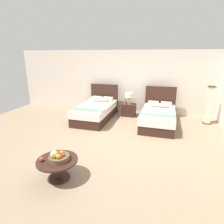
{
  "coord_description": "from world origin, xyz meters",
  "views": [
    {
      "loc": [
        1.31,
        -4.74,
        2.35
      ],
      "look_at": [
        -0.17,
        0.47,
        0.7
      ],
      "focal_mm": 30.4,
      "sensor_mm": 36.0,
      "label": 1
    }
  ],
  "objects_px": {
    "table_lamp": "(129,97)",
    "floor_lamp_corner": "(209,105)",
    "coffee_table": "(58,165)",
    "fruit_bowl": "(58,157)",
    "vase": "(125,101)",
    "loose_apple": "(42,159)",
    "bed_near_corner": "(158,117)",
    "bed_near_window": "(96,111)",
    "nightstand": "(129,110)"
  },
  "relations": [
    {
      "from": "fruit_bowl",
      "to": "loose_apple",
      "type": "bearing_deg",
      "value": -156.31
    },
    {
      "from": "table_lamp",
      "to": "vase",
      "type": "height_order",
      "value": "table_lamp"
    },
    {
      "from": "coffee_table",
      "to": "fruit_bowl",
      "type": "distance_m",
      "value": 0.19
    },
    {
      "from": "vase",
      "to": "coffee_table",
      "type": "relative_size",
      "value": 0.26
    },
    {
      "from": "fruit_bowl",
      "to": "floor_lamp_corner",
      "type": "distance_m",
      "value": 5.38
    },
    {
      "from": "loose_apple",
      "to": "fruit_bowl",
      "type": "bearing_deg",
      "value": 23.69
    },
    {
      "from": "loose_apple",
      "to": "bed_near_corner",
      "type": "bearing_deg",
      "value": 62.18
    },
    {
      "from": "vase",
      "to": "floor_lamp_corner",
      "type": "height_order",
      "value": "floor_lamp_corner"
    },
    {
      "from": "table_lamp",
      "to": "coffee_table",
      "type": "height_order",
      "value": "table_lamp"
    },
    {
      "from": "vase",
      "to": "loose_apple",
      "type": "height_order",
      "value": "vase"
    },
    {
      "from": "vase",
      "to": "floor_lamp_corner",
      "type": "bearing_deg",
      "value": -1.14
    },
    {
      "from": "bed_near_window",
      "to": "loose_apple",
      "type": "distance_m",
      "value": 3.74
    },
    {
      "from": "bed_near_window",
      "to": "nightstand",
      "type": "relative_size",
      "value": 4.18
    },
    {
      "from": "coffee_table",
      "to": "fruit_bowl",
      "type": "xyz_separation_m",
      "value": [
        0.04,
        -0.01,
        0.18
      ]
    },
    {
      "from": "nightstand",
      "to": "table_lamp",
      "type": "height_order",
      "value": "table_lamp"
    },
    {
      "from": "coffee_table",
      "to": "loose_apple",
      "type": "height_order",
      "value": "loose_apple"
    },
    {
      "from": "bed_near_window",
      "to": "bed_near_corner",
      "type": "height_order",
      "value": "bed_near_corner"
    },
    {
      "from": "nightstand",
      "to": "floor_lamp_corner",
      "type": "relative_size",
      "value": 0.4
    },
    {
      "from": "bed_near_window",
      "to": "bed_near_corner",
      "type": "xyz_separation_m",
      "value": [
        2.28,
        0.01,
        -0.02
      ]
    },
    {
      "from": "floor_lamp_corner",
      "to": "coffee_table",
      "type": "bearing_deg",
      "value": -128.87
    },
    {
      "from": "table_lamp",
      "to": "loose_apple",
      "type": "height_order",
      "value": "table_lamp"
    },
    {
      "from": "bed_near_corner",
      "to": "floor_lamp_corner",
      "type": "xyz_separation_m",
      "value": [
        1.67,
        0.6,
        0.37
      ]
    },
    {
      "from": "table_lamp",
      "to": "floor_lamp_corner",
      "type": "relative_size",
      "value": 0.34
    },
    {
      "from": "vase",
      "to": "loose_apple",
      "type": "bearing_deg",
      "value": -98.43
    },
    {
      "from": "vase",
      "to": "fruit_bowl",
      "type": "bearing_deg",
      "value": -94.91
    },
    {
      "from": "vase",
      "to": "loose_apple",
      "type": "relative_size",
      "value": 2.44
    },
    {
      "from": "bed_near_corner",
      "to": "vase",
      "type": "xyz_separation_m",
      "value": [
        -1.32,
        0.66,
        0.29
      ]
    },
    {
      "from": "bed_near_corner",
      "to": "table_lamp",
      "type": "height_order",
      "value": "bed_near_corner"
    },
    {
      "from": "table_lamp",
      "to": "fruit_bowl",
      "type": "bearing_deg",
      "value": -96.9
    },
    {
      "from": "bed_near_window",
      "to": "floor_lamp_corner",
      "type": "relative_size",
      "value": 1.65
    },
    {
      "from": "bed_near_window",
      "to": "table_lamp",
      "type": "xyz_separation_m",
      "value": [
        1.12,
        0.73,
        0.46
      ]
    },
    {
      "from": "nightstand",
      "to": "loose_apple",
      "type": "relative_size",
      "value": 6.26
    },
    {
      "from": "table_lamp",
      "to": "floor_lamp_corner",
      "type": "height_order",
      "value": "floor_lamp_corner"
    },
    {
      "from": "table_lamp",
      "to": "coffee_table",
      "type": "relative_size",
      "value": 0.57
    },
    {
      "from": "coffee_table",
      "to": "floor_lamp_corner",
      "type": "xyz_separation_m",
      "value": [
        3.39,
        4.2,
        0.36
      ]
    },
    {
      "from": "fruit_bowl",
      "to": "loose_apple",
      "type": "relative_size",
      "value": 4.76
    },
    {
      "from": "nightstand",
      "to": "fruit_bowl",
      "type": "distance_m",
      "value": 4.35
    },
    {
      "from": "fruit_bowl",
      "to": "vase",
      "type": "bearing_deg",
      "value": 85.09
    },
    {
      "from": "vase",
      "to": "table_lamp",
      "type": "bearing_deg",
      "value": 20.88
    },
    {
      "from": "nightstand",
      "to": "vase",
      "type": "height_order",
      "value": "vase"
    },
    {
      "from": "vase",
      "to": "nightstand",
      "type": "bearing_deg",
      "value": 14.26
    },
    {
      "from": "bed_near_corner",
      "to": "coffee_table",
      "type": "height_order",
      "value": "bed_near_corner"
    },
    {
      "from": "coffee_table",
      "to": "bed_near_corner",
      "type": "bearing_deg",
      "value": 64.45
    },
    {
      "from": "vase",
      "to": "floor_lamp_corner",
      "type": "relative_size",
      "value": 0.15
    },
    {
      "from": "coffee_table",
      "to": "fruit_bowl",
      "type": "bearing_deg",
      "value": -9.3
    },
    {
      "from": "table_lamp",
      "to": "vase",
      "type": "relative_size",
      "value": 2.19
    },
    {
      "from": "loose_apple",
      "to": "floor_lamp_corner",
      "type": "distance_m",
      "value": 5.66
    },
    {
      "from": "vase",
      "to": "coffee_table",
      "type": "xyz_separation_m",
      "value": [
        -0.4,
        -4.26,
        -0.28
      ]
    },
    {
      "from": "coffee_table",
      "to": "nightstand",
      "type": "bearing_deg",
      "value": 82.58
    },
    {
      "from": "coffee_table",
      "to": "fruit_bowl",
      "type": "relative_size",
      "value": 1.97
    }
  ]
}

